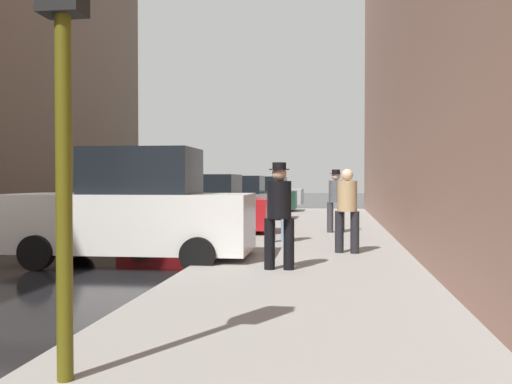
{
  "coord_description": "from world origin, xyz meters",
  "views": [
    {
      "loc": [
        6.48,
        -9.6,
        1.64
      ],
      "look_at": [
        4.49,
        4.86,
        1.33
      ],
      "focal_mm": 40.0,
      "sensor_mm": 36.0,
      "label": 1
    }
  ],
  "objects_px": {
    "pedestrian_with_fedora": "(279,210)",
    "parked_dark_green_sedan": "(253,196)",
    "pedestrian_in_tan_coat": "(347,206)",
    "pedestrian_with_beanie": "(336,198)",
    "parked_silver_sedan": "(266,194)",
    "parked_gray_coupe": "(234,200)",
    "parked_white_van": "(135,211)",
    "traffic_light": "(63,28)",
    "pedestrian_in_jeans": "(278,202)",
    "parked_red_hatchback": "(199,207)",
    "fire_hydrant": "(262,220)"
  },
  "relations": [
    {
      "from": "pedestrian_with_fedora",
      "to": "parked_dark_green_sedan",
      "type": "bearing_deg",
      "value": 99.46
    },
    {
      "from": "parked_dark_green_sedan",
      "to": "pedestrian_in_tan_coat",
      "type": "height_order",
      "value": "pedestrian_in_tan_coat"
    },
    {
      "from": "pedestrian_in_tan_coat",
      "to": "pedestrian_with_beanie",
      "type": "bearing_deg",
      "value": 92.7
    },
    {
      "from": "parked_dark_green_sedan",
      "to": "parked_silver_sedan",
      "type": "relative_size",
      "value": 1.0
    },
    {
      "from": "parked_gray_coupe",
      "to": "pedestrian_in_tan_coat",
      "type": "height_order",
      "value": "pedestrian_in_tan_coat"
    },
    {
      "from": "parked_white_van",
      "to": "parked_dark_green_sedan",
      "type": "height_order",
      "value": "parked_white_van"
    },
    {
      "from": "traffic_light",
      "to": "pedestrian_with_beanie",
      "type": "bearing_deg",
      "value": 80.63
    },
    {
      "from": "parked_dark_green_sedan",
      "to": "pedestrian_with_fedora",
      "type": "bearing_deg",
      "value": -80.54
    },
    {
      "from": "parked_dark_green_sedan",
      "to": "parked_silver_sedan",
      "type": "xyz_separation_m",
      "value": [
        -0.0,
        5.2,
        0.0
      ]
    },
    {
      "from": "parked_white_van",
      "to": "parked_silver_sedan",
      "type": "height_order",
      "value": "parked_white_van"
    },
    {
      "from": "parked_gray_coupe",
      "to": "parked_white_van",
      "type": "bearing_deg",
      "value": -90.0
    },
    {
      "from": "parked_white_van",
      "to": "pedestrian_in_jeans",
      "type": "bearing_deg",
      "value": 48.68
    },
    {
      "from": "parked_white_van",
      "to": "pedestrian_with_fedora",
      "type": "bearing_deg",
      "value": -22.5
    },
    {
      "from": "parked_red_hatchback",
      "to": "pedestrian_with_fedora",
      "type": "distance_m",
      "value": 7.18
    },
    {
      "from": "parked_silver_sedan",
      "to": "pedestrian_with_beanie",
      "type": "relative_size",
      "value": 2.4
    },
    {
      "from": "parked_gray_coupe",
      "to": "parked_dark_green_sedan",
      "type": "relative_size",
      "value": 0.99
    },
    {
      "from": "fire_hydrant",
      "to": "traffic_light",
      "type": "relative_size",
      "value": 0.2
    },
    {
      "from": "parked_white_van",
      "to": "traffic_light",
      "type": "distance_m",
      "value": 7.09
    },
    {
      "from": "parked_dark_green_sedan",
      "to": "pedestrian_with_fedora",
      "type": "relative_size",
      "value": 2.39
    },
    {
      "from": "fire_hydrant",
      "to": "traffic_light",
      "type": "bearing_deg",
      "value": -89.76
    },
    {
      "from": "parked_dark_green_sedan",
      "to": "pedestrian_in_jeans",
      "type": "height_order",
      "value": "pedestrian_in_jeans"
    },
    {
      "from": "parked_silver_sedan",
      "to": "pedestrian_with_beanie",
      "type": "xyz_separation_m",
      "value": [
        3.88,
        -15.92,
        0.29
      ]
    },
    {
      "from": "parked_gray_coupe",
      "to": "pedestrian_in_jeans",
      "type": "bearing_deg",
      "value": -72.89
    },
    {
      "from": "parked_gray_coupe",
      "to": "pedestrian_in_tan_coat",
      "type": "xyz_separation_m",
      "value": [
        4.09,
        -9.93,
        0.26
      ]
    },
    {
      "from": "fire_hydrant",
      "to": "parked_gray_coupe",
      "type": "bearing_deg",
      "value": 107.68
    },
    {
      "from": "parked_dark_green_sedan",
      "to": "parked_white_van",
      "type": "bearing_deg",
      "value": -90.0
    },
    {
      "from": "parked_white_van",
      "to": "parked_silver_sedan",
      "type": "xyz_separation_m",
      "value": [
        0.0,
        21.55,
        -0.18
      ]
    },
    {
      "from": "traffic_light",
      "to": "pedestrian_with_fedora",
      "type": "height_order",
      "value": "traffic_light"
    },
    {
      "from": "fire_hydrant",
      "to": "pedestrian_in_jeans",
      "type": "bearing_deg",
      "value": -74.2
    },
    {
      "from": "fire_hydrant",
      "to": "pedestrian_with_beanie",
      "type": "bearing_deg",
      "value": 7.53
    },
    {
      "from": "fire_hydrant",
      "to": "pedestrian_with_beanie",
      "type": "xyz_separation_m",
      "value": [
        2.07,
        0.27,
        0.64
      ]
    },
    {
      "from": "fire_hydrant",
      "to": "parked_dark_green_sedan",
      "type": "bearing_deg",
      "value": 99.32
    },
    {
      "from": "parked_gray_coupe",
      "to": "pedestrian_with_fedora",
      "type": "bearing_deg",
      "value": -76.54
    },
    {
      "from": "parked_white_van",
      "to": "pedestrian_in_jeans",
      "type": "height_order",
      "value": "parked_white_van"
    },
    {
      "from": "parked_red_hatchback",
      "to": "fire_hydrant",
      "type": "height_order",
      "value": "parked_red_hatchback"
    },
    {
      "from": "pedestrian_in_tan_coat",
      "to": "pedestrian_with_fedora",
      "type": "relative_size",
      "value": 0.96
    },
    {
      "from": "pedestrian_with_beanie",
      "to": "parked_dark_green_sedan",
      "type": "bearing_deg",
      "value": 109.89
    },
    {
      "from": "pedestrian_with_beanie",
      "to": "pedestrian_in_tan_coat",
      "type": "height_order",
      "value": "pedestrian_with_beanie"
    },
    {
      "from": "traffic_light",
      "to": "pedestrian_with_fedora",
      "type": "relative_size",
      "value": 2.03
    },
    {
      "from": "parked_dark_green_sedan",
      "to": "fire_hydrant",
      "type": "height_order",
      "value": "parked_dark_green_sedan"
    },
    {
      "from": "parked_red_hatchback",
      "to": "parked_dark_green_sedan",
      "type": "bearing_deg",
      "value": 90.0
    },
    {
      "from": "parked_white_van",
      "to": "traffic_light",
      "type": "relative_size",
      "value": 1.29
    },
    {
      "from": "parked_silver_sedan",
      "to": "pedestrian_in_jeans",
      "type": "relative_size",
      "value": 2.49
    },
    {
      "from": "parked_gray_coupe",
      "to": "pedestrian_with_fedora",
      "type": "xyz_separation_m",
      "value": [
        2.93,
        -12.24,
        0.29
      ]
    },
    {
      "from": "parked_silver_sedan",
      "to": "pedestrian_in_jeans",
      "type": "bearing_deg",
      "value": -82.34
    },
    {
      "from": "pedestrian_with_fedora",
      "to": "fire_hydrant",
      "type": "bearing_deg",
      "value": 99.7
    },
    {
      "from": "parked_dark_green_sedan",
      "to": "pedestrian_with_beanie",
      "type": "xyz_separation_m",
      "value": [
        3.88,
        -10.72,
        0.29
      ]
    },
    {
      "from": "traffic_light",
      "to": "pedestrian_in_tan_coat",
      "type": "relative_size",
      "value": 2.11
    },
    {
      "from": "traffic_light",
      "to": "pedestrian_in_jeans",
      "type": "distance_m",
      "value": 9.65
    },
    {
      "from": "parked_dark_green_sedan",
      "to": "pedestrian_in_jeans",
      "type": "distance_m",
      "value": 13.73
    }
  ]
}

